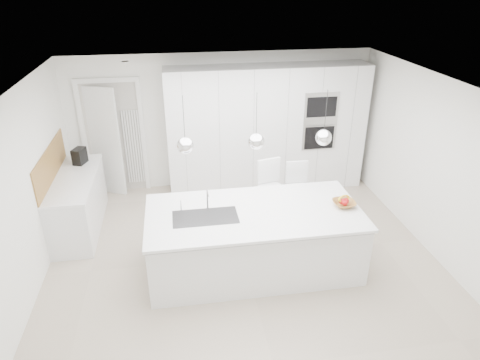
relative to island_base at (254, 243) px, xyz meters
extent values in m
plane|color=#B8A792|center=(-0.10, 0.30, -0.43)|extent=(5.50, 5.50, 0.00)
plane|color=white|center=(-0.10, 2.80, 0.82)|extent=(5.50, 0.00, 5.50)
plane|color=white|center=(-2.85, 0.30, 0.82)|extent=(0.00, 5.00, 5.00)
plane|color=white|center=(-0.10, 0.30, 2.07)|extent=(5.50, 5.50, 0.00)
cube|color=white|center=(0.70, 2.50, 0.72)|extent=(3.60, 0.60, 2.30)
cube|color=white|center=(-2.30, 2.72, 0.57)|extent=(0.76, 0.38, 2.00)
cube|color=white|center=(-2.55, 1.50, 0.00)|extent=(0.60, 1.80, 0.86)
cube|color=white|center=(-2.55, 1.50, 0.45)|extent=(0.62, 1.82, 0.04)
cube|color=#A3783E|center=(-2.84, 1.50, 0.72)|extent=(0.02, 1.80, 0.50)
cube|color=white|center=(0.00, 0.00, 0.00)|extent=(2.80, 1.20, 0.86)
cube|color=white|center=(0.00, 0.05, 0.45)|extent=(2.84, 1.40, 0.04)
cylinder|color=white|center=(-0.60, 0.20, 0.62)|extent=(0.02, 0.02, 0.30)
sphere|color=white|center=(-0.85, 0.00, 1.47)|extent=(0.20, 0.20, 0.20)
sphere|color=white|center=(0.00, 0.00, 1.47)|extent=(0.20, 0.20, 0.20)
sphere|color=white|center=(0.85, 0.00, 1.47)|extent=(0.20, 0.20, 0.20)
imported|color=#A3783E|center=(1.22, -0.01, 0.51)|extent=(0.31, 0.31, 0.07)
cube|color=black|center=(-2.53, 2.04, 0.60)|extent=(0.23, 0.28, 0.26)
sphere|color=#B51115|center=(1.21, -0.05, 0.54)|extent=(0.08, 0.08, 0.08)
sphere|color=#B51115|center=(1.20, -0.02, 0.54)|extent=(0.09, 0.09, 0.09)
sphere|color=#B51115|center=(1.19, -0.01, 0.54)|extent=(0.07, 0.07, 0.07)
sphere|color=#B51115|center=(1.25, 0.00, 0.54)|extent=(0.08, 0.08, 0.08)
torus|color=yellow|center=(1.22, 0.01, 0.58)|extent=(0.22, 0.16, 0.19)
camera|label=1|loc=(-0.96, -4.74, 3.32)|focal=32.00mm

